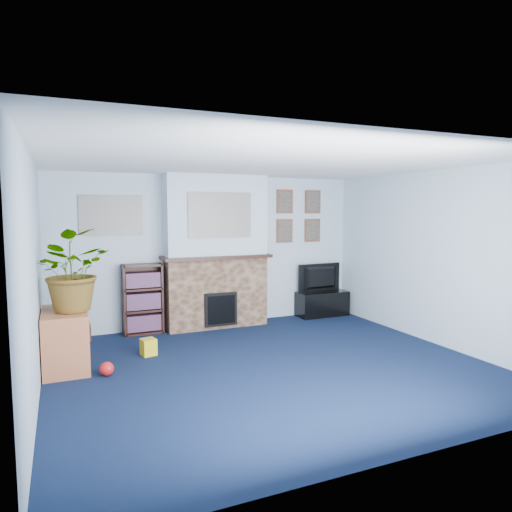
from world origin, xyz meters
name	(u,v)px	position (x,y,z in m)	size (l,w,h in m)	color
floor	(271,366)	(0.00, 0.00, 0.00)	(5.00, 4.50, 0.01)	#0D1832
ceiling	(272,162)	(0.00, 0.00, 2.40)	(5.00, 4.50, 0.01)	white
wall_back	(212,251)	(0.00, 2.25, 1.20)	(5.00, 0.04, 2.40)	silver
wall_front	(405,301)	(0.00, -2.25, 1.20)	(5.00, 0.04, 2.40)	silver
wall_left	(33,279)	(-2.50, 0.00, 1.20)	(0.04, 4.50, 2.40)	silver
wall_right	(435,258)	(2.50, 0.00, 1.20)	(0.04, 4.50, 2.40)	silver
chimney_breast	(216,253)	(0.00, 2.05, 1.18)	(1.72, 0.50, 2.40)	brown
collage_main	(220,215)	(0.00, 1.84, 1.78)	(1.00, 0.03, 0.68)	gray
collage_left	(111,215)	(-1.55, 2.23, 1.78)	(0.90, 0.03, 0.58)	gray
portrait_tl	(285,202)	(1.30, 2.23, 2.00)	(0.30, 0.03, 0.40)	brown
portrait_tr	(313,202)	(1.85, 2.23, 2.00)	(0.30, 0.03, 0.40)	brown
portrait_bl	(285,231)	(1.30, 2.23, 1.50)	(0.30, 0.03, 0.40)	brown
portrait_br	(312,230)	(1.85, 2.23, 1.50)	(0.30, 0.03, 0.40)	brown
tv_stand	(322,303)	(1.95, 2.03, 0.22)	(0.91, 0.38, 0.43)	black
television	(322,278)	(1.95, 2.05, 0.67)	(0.84, 0.11, 0.49)	black
bookshelf	(143,300)	(-1.15, 2.11, 0.50)	(0.58, 0.28, 1.05)	black
sideboard	(65,339)	(-2.24, 0.89, 0.35)	(0.49, 0.89, 0.69)	#B15E39
potted_plant	(67,271)	(-2.19, 0.84, 1.16)	(0.85, 0.73, 0.94)	#26661E
mantel_clock	(212,251)	(-0.08, 2.00, 1.22)	(0.10, 0.06, 0.13)	gold
mantel_candle	(239,249)	(0.37, 2.00, 1.23)	(0.05, 0.05, 0.17)	#B2BFC6
mantel_teddy	(178,253)	(-0.63, 2.00, 1.22)	(0.11, 0.11, 0.11)	gray
mantel_can	(257,250)	(0.68, 2.00, 1.21)	(0.06, 0.06, 0.12)	yellow
green_crate	(61,356)	(-2.30, 0.95, 0.14)	(0.39, 0.31, 0.31)	#198C26
toy_ball	(107,368)	(-1.83, 0.44, 0.09)	(0.16, 0.16, 0.16)	red
toy_block	(148,347)	(-1.27, 1.00, 0.11)	(0.17, 0.17, 0.21)	yellow
toy_tube	(61,361)	(-2.30, 0.95, 0.07)	(0.15, 0.15, 0.31)	orange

